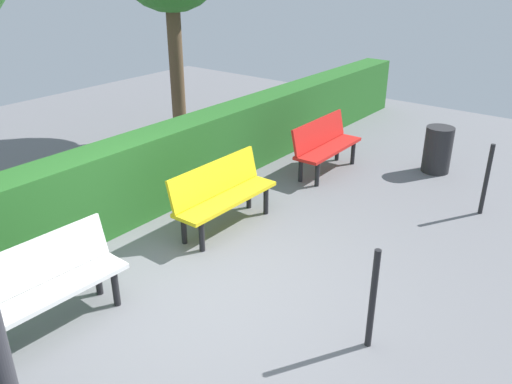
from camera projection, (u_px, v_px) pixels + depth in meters
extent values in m
plane|color=slate|center=(197.00, 291.00, 5.51)|extent=(17.64, 17.64, 0.00)
cube|color=red|center=(329.00, 148.00, 8.36)|extent=(1.48, 0.44, 0.05)
cube|color=red|center=(319.00, 132.00, 8.37)|extent=(1.47, 0.15, 0.42)
cylinder|color=black|center=(353.00, 153.00, 8.80)|extent=(0.07, 0.07, 0.39)
cylinder|color=black|center=(337.00, 149.00, 8.96)|extent=(0.07, 0.07, 0.39)
cylinder|color=black|center=(317.00, 174.00, 7.94)|extent=(0.07, 0.07, 0.39)
cylinder|color=black|center=(301.00, 170.00, 8.11)|extent=(0.07, 0.07, 0.39)
cube|color=yellow|center=(227.00, 199.00, 6.63)|extent=(1.57, 0.43, 0.05)
cube|color=yellow|center=(215.00, 178.00, 6.64)|extent=(1.56, 0.15, 0.42)
cylinder|color=black|center=(266.00, 201.00, 7.09)|extent=(0.07, 0.07, 0.39)
cylinder|color=black|center=(249.00, 195.00, 7.25)|extent=(0.07, 0.07, 0.39)
cylinder|color=black|center=(202.00, 236.00, 6.18)|extent=(0.07, 0.07, 0.39)
cylinder|color=black|center=(184.00, 229.00, 6.35)|extent=(0.07, 0.07, 0.39)
cube|color=white|center=(46.00, 293.00, 4.77)|extent=(1.56, 0.48, 0.05)
cube|color=white|center=(31.00, 264.00, 4.79)|extent=(1.55, 0.20, 0.42)
cylinder|color=black|center=(116.00, 288.00, 5.21)|extent=(0.07, 0.07, 0.39)
cylinder|color=black|center=(98.00, 278.00, 5.39)|extent=(0.07, 0.07, 0.39)
cube|color=#266023|center=(155.00, 170.00, 7.17)|extent=(13.64, 0.55, 1.09)
cylinder|color=brown|center=(176.00, 66.00, 9.73)|extent=(0.26, 0.26, 2.70)
cylinder|color=black|center=(486.00, 180.00, 6.97)|extent=(0.06, 0.06, 1.00)
cylinder|color=black|center=(373.00, 299.00, 4.54)|extent=(0.06, 0.06, 1.00)
cylinder|color=#262628|center=(438.00, 150.00, 8.41)|extent=(0.44, 0.44, 0.75)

